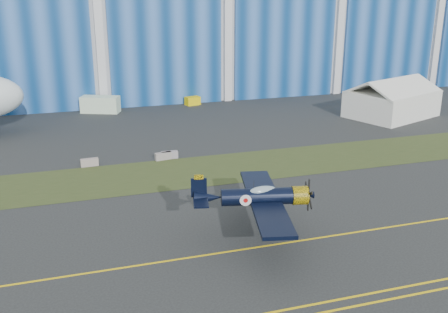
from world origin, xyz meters
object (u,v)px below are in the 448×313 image
object	(u,v)px
warbird	(257,197)
tent	(392,97)
shipping_container	(100,104)
tug	(193,101)

from	to	relation	value
warbird	tent	distance (m)	48.95
tent	shipping_container	xyz separation A→B (m)	(-44.06, 16.71, -1.77)
shipping_container	tent	bearing A→B (deg)	2.49
warbird	tug	size ratio (longest dim) A/B	6.27
warbird	tug	xyz separation A→B (m)	(7.49, 51.19, -3.03)
tent	shipping_container	distance (m)	47.16
warbird	tug	world-z (taller)	warbird
tug	warbird	bearing A→B (deg)	-112.61
shipping_container	tug	xyz separation A→B (m)	(15.87, 0.98, -0.61)
warbird	tug	bearing A→B (deg)	94.36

